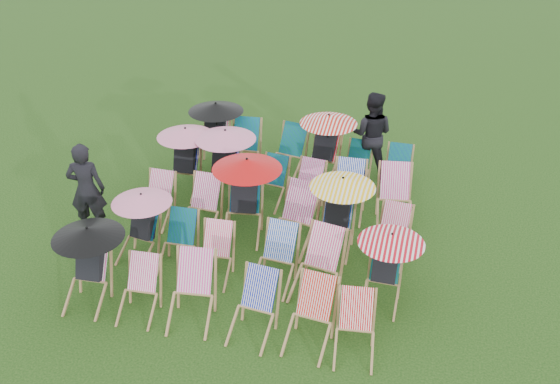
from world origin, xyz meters
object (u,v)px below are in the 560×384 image
(deckchair_29, at_px, (397,170))
(person_left, at_px, (87,189))
(deckchair_0, at_px, (87,264))
(person_rear, at_px, (371,134))
(deckchair_5, at_px, (355,329))

(deckchair_29, relative_size, person_left, 0.48)
(deckchair_0, bearing_deg, person_left, 116.11)
(deckchair_29, distance_m, person_rear, 0.92)
(deckchair_0, distance_m, person_rear, 6.13)
(person_left, bearing_deg, person_rear, -158.71)
(deckchair_29, distance_m, person_left, 5.81)
(deckchair_5, xyz_separation_m, person_left, (-4.95, 1.68, 0.44))
(person_rear, bearing_deg, person_left, 41.14)
(deckchair_0, xyz_separation_m, deckchair_5, (3.99, -0.03, -0.24))
(deckchair_5, height_order, person_rear, person_rear)
(deckchair_0, bearing_deg, deckchair_29, 44.82)
(deckchair_0, bearing_deg, person_rear, 52.22)
(person_left, bearing_deg, deckchair_29, -166.33)
(person_rear, bearing_deg, deckchair_5, 99.42)
(deckchair_0, relative_size, deckchair_29, 1.50)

